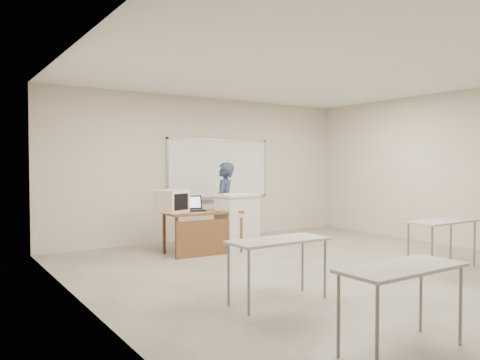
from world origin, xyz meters
TOP-DOWN VIEW (x-y plane):
  - floor at (0.00, 0.00)m, footprint 7.00×8.00m
  - whiteboard at (0.30, 3.97)m, footprint 2.48×0.10m
  - student_desks at (-0.00, -1.35)m, footprint 4.40×2.20m
  - instructor_desk at (-0.88, 2.49)m, footprint 1.35×0.68m
  - podium at (-0.20, 2.50)m, footprint 0.74×0.54m
  - crt_monitor at (-1.43, 2.73)m, footprint 0.43×0.48m
  - laptop at (-0.98, 2.76)m, footprint 0.36×0.33m
  - mouse at (-0.68, 2.40)m, footprint 0.11×0.08m
  - keyboard at (-0.35, 2.38)m, footprint 0.46×0.26m
  - presenter at (-0.20, 2.96)m, footprint 0.70×0.69m

SIDE VIEW (x-z plane):
  - floor at x=0.00m, z-range -0.01..0.00m
  - podium at x=-0.20m, z-range 0.00..1.04m
  - instructor_desk at x=-0.88m, z-range 0.16..0.91m
  - student_desks at x=0.00m, z-range 0.31..1.04m
  - mouse at x=-0.68m, z-range 0.75..0.79m
  - laptop at x=-0.98m, z-range 0.68..0.94m
  - presenter at x=-0.20m, z-range 0.00..1.62m
  - crt_monitor at x=-1.43m, z-range 0.74..1.15m
  - keyboard at x=-0.35m, z-range 1.04..1.06m
  - whiteboard at x=0.30m, z-range 0.83..2.14m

